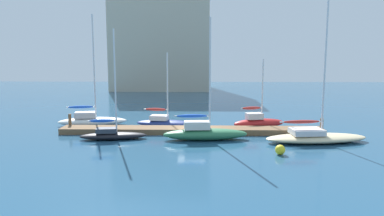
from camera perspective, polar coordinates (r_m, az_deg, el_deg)
ground_plane at (r=33.75m, az=-0.08°, el=-3.86°), size 120.00×120.00×0.00m
dock_pier at (r=33.70m, az=-0.08°, el=-3.44°), size 23.55×2.05×0.51m
dock_piling_near_end at (r=36.55m, az=-18.18°, el=-2.08°), size 0.28×0.28×1.56m
dock_piling_far_end at (r=34.37m, az=19.22°, el=-2.79°), size 0.28×0.28×1.56m
sailboat_0 at (r=38.45m, az=-15.13°, el=-1.71°), size 6.97×3.26×10.87m
sailboat_1 at (r=31.95m, az=-12.13°, el=-3.80°), size 5.71×2.26×9.14m
sailboat_2 at (r=36.69m, az=-4.30°, el=-2.11°), size 5.88×2.54×7.23m
sailboat_3 at (r=31.04m, az=1.88°, el=-3.71°), size 7.17×2.42×10.02m
sailboat_4 at (r=36.59m, az=10.13°, el=-2.06°), size 5.34×2.73×6.61m
sailboat_5 at (r=31.85m, az=18.33°, el=-4.04°), size 8.62×3.69×13.85m
mooring_buoy_yellow at (r=27.39m, az=13.35°, el=-6.24°), size 0.72×0.72×0.72m
harbor_building_distant at (r=74.65m, az=-4.72°, el=10.86°), size 18.67×11.76×20.70m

